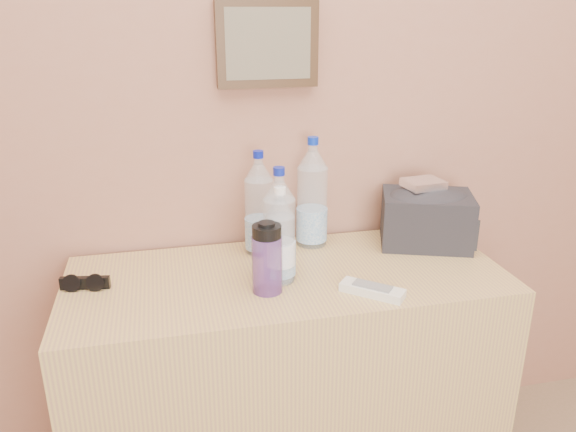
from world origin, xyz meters
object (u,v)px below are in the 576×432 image
at_px(foil_packet, 423,184).
at_px(pet_small, 280,241).
at_px(toiletry_bag, 426,216).
at_px(pet_large_b, 259,209).
at_px(ac_remote, 372,290).
at_px(dresser, 287,387).
at_px(nalgene_bottle, 267,258).
at_px(pet_large_d, 279,231).
at_px(pet_large_c, 312,198).
at_px(sunglasses, 85,283).

bearing_deg(foil_packet, pet_small, -161.87).
distance_m(toiletry_bag, foil_packet, 0.11).
height_order(pet_large_b, toiletry_bag, pet_large_b).
bearing_deg(pet_small, ac_remote, -31.39).
distance_m(ac_remote, foil_packet, 0.45).
distance_m(dresser, nalgene_bottle, 0.50).
distance_m(dresser, toiletry_bag, 0.69).
bearing_deg(pet_large_d, pet_large_c, 54.95).
height_order(pet_large_c, foil_packet, pet_large_c).
bearing_deg(nalgene_bottle, pet_large_b, 84.06).
xyz_separation_m(pet_large_b, pet_small, (0.02, -0.21, -0.02)).
xyz_separation_m(ac_remote, toiletry_bag, (0.29, 0.29, 0.08)).
distance_m(pet_large_c, nalgene_bottle, 0.35).
distance_m(pet_large_c, sunglasses, 0.71).
height_order(pet_large_d, nalgene_bottle, pet_large_d).
relative_size(pet_large_c, pet_small, 1.28).
bearing_deg(sunglasses, pet_large_d, 3.60).
bearing_deg(toiletry_bag, pet_large_b, -166.16).
distance_m(nalgene_bottle, sunglasses, 0.50).
xyz_separation_m(pet_large_b, pet_large_c, (0.17, 0.02, 0.01)).
relative_size(sunglasses, toiletry_bag, 0.48).
relative_size(dresser, pet_large_c, 3.57).
xyz_separation_m(pet_large_b, pet_large_d, (0.02, -0.19, 0.00)).
relative_size(dresser, pet_small, 4.58).
bearing_deg(foil_packet, sunglasses, -174.88).
xyz_separation_m(pet_large_b, foil_packet, (0.51, -0.05, 0.06)).
bearing_deg(pet_small, foil_packet, 18.13).
distance_m(pet_large_b, sunglasses, 0.54).
bearing_deg(pet_large_b, toiletry_bag, -5.95).
bearing_deg(sunglasses, pet_large_c, 22.99).
bearing_deg(nalgene_bottle, pet_large_d, 55.03).
height_order(dresser, pet_large_c, pet_large_c).
bearing_deg(pet_large_b, dresser, -74.50).
xyz_separation_m(pet_large_d, sunglasses, (-0.53, 0.06, -0.13)).
distance_m(pet_large_d, nalgene_bottle, 0.10).
bearing_deg(foil_packet, toiletry_bag, -29.50).
xyz_separation_m(pet_large_b, sunglasses, (-0.51, -0.14, -0.13)).
height_order(pet_large_b, pet_large_c, pet_large_c).
bearing_deg(toiletry_bag, nalgene_bottle, -139.87).
bearing_deg(ac_remote, dresser, 179.49).
distance_m(pet_large_d, ac_remote, 0.30).
distance_m(dresser, pet_large_c, 0.59).
bearing_deg(sunglasses, dresser, 5.98).
relative_size(dresser, nalgene_bottle, 6.33).
distance_m(nalgene_bottle, ac_remote, 0.29).
bearing_deg(sunglasses, nalgene_bottle, -4.94).
relative_size(pet_large_b, pet_large_d, 1.00).
distance_m(pet_large_b, ac_remote, 0.44).
height_order(pet_large_d, foil_packet, pet_large_d).
bearing_deg(pet_large_d, dresser, 37.16).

